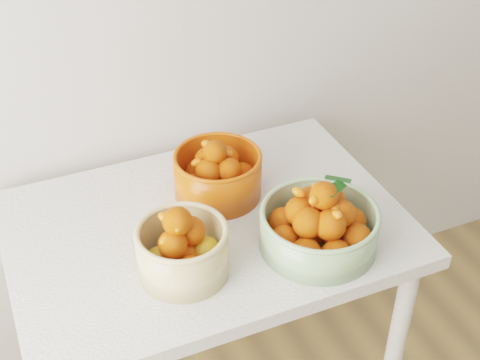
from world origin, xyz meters
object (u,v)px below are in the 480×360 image
at_px(table, 208,251).
at_px(bowl_orange, 218,173).
at_px(bowl_green, 319,225).
at_px(bowl_cream, 182,249).

height_order(table, bowl_orange, bowl_orange).
bearing_deg(bowl_orange, bowl_green, -63.26).
xyz_separation_m(table, bowl_orange, (0.07, 0.10, 0.16)).
distance_m(table, bowl_orange, 0.21).
relative_size(table, bowl_green, 3.06).
distance_m(table, bowl_green, 0.33).
relative_size(table, bowl_cream, 4.40).
distance_m(bowl_green, bowl_orange, 0.33).
bearing_deg(bowl_cream, bowl_green, -7.46).
xyz_separation_m(bowl_green, bowl_orange, (-0.15, 0.29, 0.00)).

